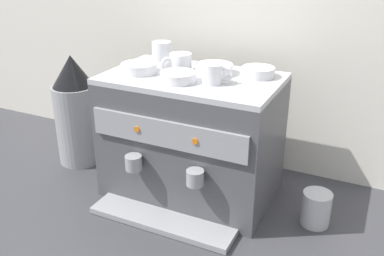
# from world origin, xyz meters

# --- Properties ---
(ground_plane) EXTENTS (4.00, 4.00, 0.00)m
(ground_plane) POSITION_xyz_m (0.00, 0.00, 0.00)
(ground_plane) COLOR #38383D
(tiled_backsplash_wall) EXTENTS (2.80, 0.03, 1.17)m
(tiled_backsplash_wall) POSITION_xyz_m (0.00, 0.32, 0.58)
(tiled_backsplash_wall) COLOR silver
(tiled_backsplash_wall) RESTS_ON ground_plane
(espresso_machine) EXTENTS (0.59, 0.48, 0.45)m
(espresso_machine) POSITION_xyz_m (0.00, -0.00, 0.22)
(espresso_machine) COLOR #4C4C51
(espresso_machine) RESTS_ON ground_plane
(ceramic_cup_0) EXTENTS (0.10, 0.09, 0.08)m
(ceramic_cup_0) POSITION_xyz_m (-0.17, 0.09, 0.49)
(ceramic_cup_0) COLOR white
(ceramic_cup_0) RESTS_ON espresso_machine
(ceramic_cup_1) EXTENTS (0.10, 0.06, 0.06)m
(ceramic_cup_1) POSITION_xyz_m (0.10, -0.05, 0.48)
(ceramic_cup_1) COLOR white
(ceramic_cup_1) RESTS_ON espresso_machine
(ceramic_cup_2) EXTENTS (0.09, 0.10, 0.06)m
(ceramic_cup_2) POSITION_xyz_m (-0.06, 0.03, 0.48)
(ceramic_cup_2) COLOR white
(ceramic_cup_2) RESTS_ON espresso_machine
(ceramic_bowl_0) EXTENTS (0.11, 0.11, 0.03)m
(ceramic_bowl_0) POSITION_xyz_m (0.20, 0.09, 0.46)
(ceramic_bowl_0) COLOR white
(ceramic_bowl_0) RESTS_ON espresso_machine
(ceramic_bowl_1) EXTENTS (0.12, 0.12, 0.03)m
(ceramic_bowl_1) POSITION_xyz_m (-0.18, -0.04, 0.46)
(ceramic_bowl_1) COLOR white
(ceramic_bowl_1) RESTS_ON espresso_machine
(ceramic_bowl_2) EXTENTS (0.13, 0.13, 0.03)m
(ceramic_bowl_2) POSITION_xyz_m (0.06, 0.06, 0.46)
(ceramic_bowl_2) COLOR white
(ceramic_bowl_2) RESTS_ON espresso_machine
(ceramic_bowl_3) EXTENTS (0.12, 0.12, 0.03)m
(ceramic_bowl_3) POSITION_xyz_m (-0.01, -0.08, 0.46)
(ceramic_bowl_3) COLOR white
(ceramic_bowl_3) RESTS_ON espresso_machine
(coffee_grinder) EXTENTS (0.18, 0.18, 0.46)m
(coffee_grinder) POSITION_xyz_m (-0.53, 0.01, 0.22)
(coffee_grinder) COLOR #939399
(coffee_grinder) RESTS_ON ground_plane
(milk_pitcher) EXTENTS (0.10, 0.10, 0.12)m
(milk_pitcher) POSITION_xyz_m (0.46, -0.01, 0.06)
(milk_pitcher) COLOR #B7B7BC
(milk_pitcher) RESTS_ON ground_plane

